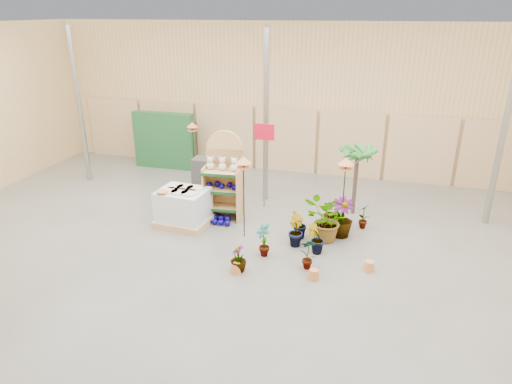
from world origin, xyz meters
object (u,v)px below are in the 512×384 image
pallet_stack (183,207)px  potted_plant_2 (326,221)px  display_shelf (224,178)px  bird_table_front (243,163)px

pallet_stack → potted_plant_2: 3.37m
display_shelf → bird_table_front: display_shelf is taller
display_shelf → pallet_stack: size_ratio=1.66×
display_shelf → pallet_stack: display_shelf is taller
pallet_stack → bird_table_front: bearing=-4.3°
display_shelf → potted_plant_2: bearing=-20.5°
display_shelf → pallet_stack: bearing=-142.2°
display_shelf → potted_plant_2: size_ratio=2.18×
pallet_stack → potted_plant_2: bearing=5.0°
display_shelf → bird_table_front: size_ratio=1.13×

